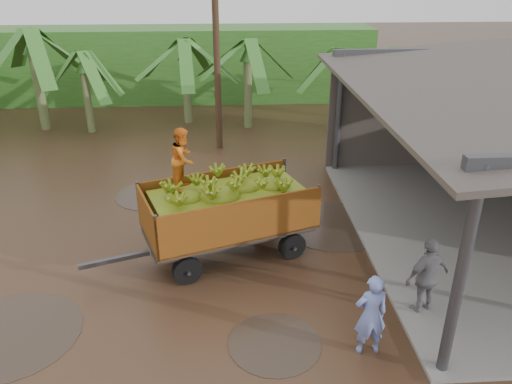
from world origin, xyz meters
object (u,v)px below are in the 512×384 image
man_grey (427,277)px  utility_pole (216,46)px  man_blue (371,315)px  banana_trailer (227,209)px

man_grey → utility_pole: utility_pole is taller
man_blue → man_grey: size_ratio=0.95×
banana_trailer → man_grey: bearing=-52.7°
banana_trailer → utility_pole: 8.17m
banana_trailer → man_grey: (4.00, -2.58, -0.34)m
man_grey → utility_pole: (-4.27, 10.31, 2.96)m
man_blue → banana_trailer: bearing=-58.8°
man_blue → utility_pole: 12.09m
man_blue → utility_pole: (-2.83, 11.36, 3.01)m
banana_trailer → man_grey: 4.77m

